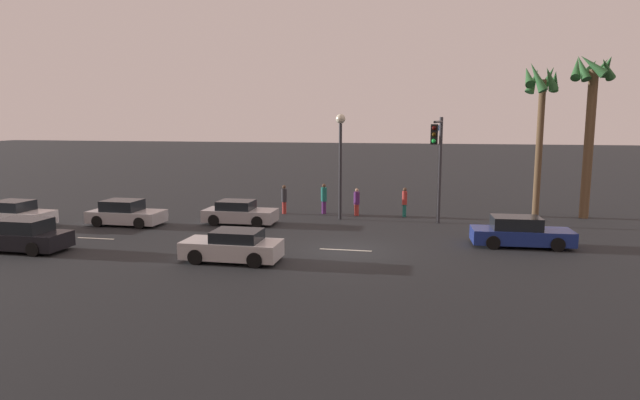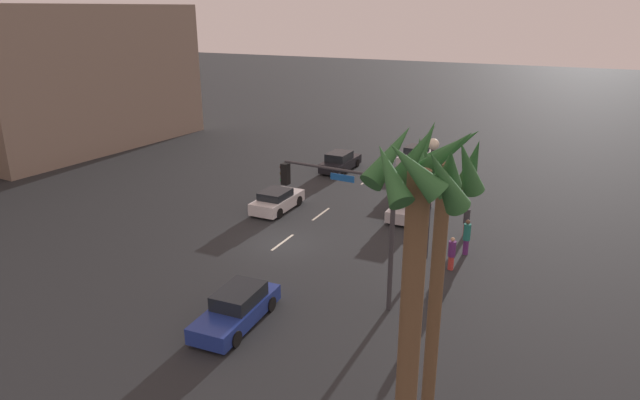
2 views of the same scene
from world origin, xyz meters
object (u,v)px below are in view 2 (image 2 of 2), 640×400
at_px(car_5, 410,207).
at_px(palm_tree_0, 442,206).
at_px(streetlamp, 431,176).
at_px(pedestrian_0, 452,253).
at_px(building_0, 74,77).
at_px(traffic_signal, 351,210).
at_px(car_4, 414,177).
at_px(pedestrian_1, 466,220).
at_px(pedestrian_2, 440,277).
at_px(palm_tree_1, 415,246).
at_px(car_3, 415,156).
at_px(car_2, 237,308).
at_px(car_1, 340,162).
at_px(pedestrian_3, 467,236).
at_px(car_0, 277,201).

bearing_deg(car_5, palm_tree_0, 18.49).
bearing_deg(streetlamp, pedestrian_0, 60.99).
xyz_separation_m(car_5, building_0, (-5.37, -33.29, 5.58)).
bearing_deg(streetlamp, traffic_signal, -18.95).
xyz_separation_m(car_4, pedestrian_1, (7.84, 5.26, 0.32)).
xyz_separation_m(car_4, pedestrian_2, (15.33, 5.62, 0.32)).
bearing_deg(palm_tree_1, palm_tree_0, -178.12).
relative_size(car_5, palm_tree_0, 0.44).
height_order(pedestrian_0, pedestrian_2, pedestrian_2).
bearing_deg(building_0, pedestrian_2, 73.01).
height_order(car_3, palm_tree_1, palm_tree_1).
xyz_separation_m(pedestrian_0, pedestrian_2, (2.92, 0.13, 0.08)).
distance_m(car_2, building_0, 37.04).
bearing_deg(car_5, pedestrian_0, 32.47).
xyz_separation_m(car_2, palm_tree_0, (2.14, 8.39, 6.37)).
relative_size(car_1, building_0, 0.21).
relative_size(pedestrian_3, palm_tree_1, 0.20).
relative_size(car_2, car_5, 1.13).
bearing_deg(pedestrian_2, pedestrian_1, -177.25).
bearing_deg(car_4, car_2, -3.24).
relative_size(car_0, pedestrian_0, 2.43).
bearing_deg(car_0, car_2, 22.76).
distance_m(traffic_signal, pedestrian_2, 5.06).
distance_m(car_0, pedestrian_1, 11.65).
bearing_deg(car_0, car_4, 143.84).
distance_m(pedestrian_2, building_0, 40.44).
bearing_deg(palm_tree_1, traffic_signal, -149.51).
relative_size(car_2, streetlamp, 0.74).
xyz_separation_m(pedestrian_1, building_0, (-7.02, -37.02, 5.24)).
xyz_separation_m(car_5, palm_tree_0, (16.93, 5.66, 6.39)).
distance_m(pedestrian_3, building_0, 39.05).
xyz_separation_m(car_1, palm_tree_0, (24.55, 13.63, 6.34)).
xyz_separation_m(car_5, pedestrian_2, (9.14, 4.08, 0.35)).
bearing_deg(pedestrian_1, pedestrian_2, 2.75).
bearing_deg(car_1, car_4, 77.46).
xyz_separation_m(pedestrian_1, pedestrian_3, (2.45, 0.51, 0.04)).
bearing_deg(palm_tree_0, car_1, -150.97).
bearing_deg(streetlamp, pedestrian_2, 23.00).
height_order(car_2, car_5, car_2).
height_order(car_1, car_2, car_1).
distance_m(traffic_signal, palm_tree_1, 10.57).
relative_size(car_2, pedestrian_2, 2.57).
bearing_deg(car_2, building_0, -123.41).
relative_size(palm_tree_0, building_0, 0.44).
bearing_deg(car_3, car_0, -18.25).
bearing_deg(car_2, pedestrian_3, 146.93).
xyz_separation_m(pedestrian_0, palm_tree_1, (13.53, 1.80, 6.08)).
bearing_deg(streetlamp, car_0, -105.70).
relative_size(car_4, palm_tree_0, 0.45).
bearing_deg(traffic_signal, pedestrian_3, 152.09).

